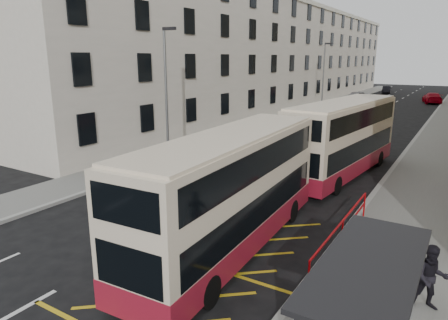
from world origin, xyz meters
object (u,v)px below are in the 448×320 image
Objects in this scene: car_silver at (356,97)px; pedestrian_far at (351,245)px; car_red at (432,98)px; street_lamp_near at (167,88)px; bus_shelter at (370,310)px; pedestrian_mid at (431,278)px; street_lamp_far at (324,73)px; double_decker_rear at (343,138)px; white_van at (330,110)px; double_decker_front at (231,192)px; car_dark at (386,90)px.

pedestrian_far is at bearing -57.79° from car_silver.
pedestrian_far is at bearing 79.86° from car_red.
street_lamp_near reaches higher than car_red.
pedestrian_mid is (0.76, 3.88, -1.11)m from bus_shelter.
double_decker_rear is (10.03, -27.18, -2.52)m from street_lamp_far.
car_red is (8.40, 21.20, 0.02)m from white_van.
double_decker_front is at bearing -99.61° from white_van.
car_silver is at bearing -43.25° from pedestrian_far.
double_decker_front is 2.59× the size of car_dark.
pedestrian_mid is 52.63m from car_silver.
car_silver reaches higher than car_dark.
double_decker_rear is 1.97× the size of white_van.
bus_shelter reaches higher than pedestrian_far.
pedestrian_mid is 0.33× the size of white_van.
street_lamp_near is 18.01m from pedestrian_mid.
street_lamp_far is at bearing 90.00° from street_lamp_near.
double_decker_front reaches higher than bus_shelter.
bus_shelter is 73.52m from car_dark.
white_van is (-10.62, 32.54, -0.20)m from pedestrian_far.
pedestrian_far is at bearing -70.61° from street_lamp_far.
car_red is (8.71, -13.90, 0.11)m from car_dark.
double_decker_front reaches higher than car_silver.
pedestrian_far is 53.79m from car_red.
street_lamp_far is 30.41m from car_dark.
street_lamp_far is (-14.69, 42.39, 2.50)m from bus_shelter.
pedestrian_far is at bearing 138.66° from pedestrian_mid.
car_silver is at bearing 108.67° from double_decker_rear.
pedestrian_mid reaches higher than car_dark.
street_lamp_near is 30.00m from street_lamp_far.
double_decker_front reaches higher than pedestrian_mid.
car_red is (11.01, 16.16, -3.87)m from street_lamp_far.
pedestrian_far reaches higher than car_red.
street_lamp_near is at bearing -117.02° from white_van.
double_decker_front is 50.86m from car_silver.
car_silver is (-14.30, 50.65, -0.23)m from pedestrian_mid.
car_silver is (-8.88, 39.33, -1.32)m from double_decker_rear.
pedestrian_mid is at bearing 78.93° from bus_shelter.
street_lamp_far is at bearing -37.51° from pedestrian_far.
pedestrian_mid is 2.41m from pedestrian_far.
street_lamp_near and street_lamp_far have the same top height.
bus_shelter is 0.41× the size of double_decker_front.
double_decker_rear is at bearing 83.27° from double_decker_front.
pedestrian_mid reaches higher than car_red.
street_lamp_near is 47.61m from car_red.
pedestrian_mid is 0.44× the size of car_dark.
pedestrian_mid is 0.33× the size of car_red.
double_decker_front is 68.47m from car_dark.
street_lamp_far is 19.93m from car_red.
bus_shelter is at bearing -93.13° from white_van.
bus_shelter is 0.91× the size of car_silver.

